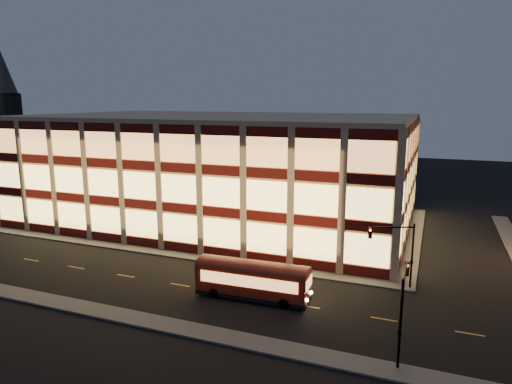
% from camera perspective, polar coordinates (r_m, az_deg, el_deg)
% --- Properties ---
extents(ground, '(200.00, 200.00, 0.00)m').
position_cam_1_polar(ground, '(49.58, -9.90, -8.19)').
color(ground, black).
rests_on(ground, ground).
extents(sidewalk_office_south, '(54.00, 2.00, 0.15)m').
position_cam_1_polar(sidewalk_office_south, '(51.90, -12.18, -7.30)').
color(sidewalk_office_south, '#514F4C').
rests_on(sidewalk_office_south, ground).
extents(sidewalk_office_east, '(2.00, 30.00, 0.15)m').
position_cam_1_polar(sidewalk_office_east, '(59.05, 19.06, -5.37)').
color(sidewalk_office_east, '#514F4C').
rests_on(sidewalk_office_east, ground).
extents(sidewalk_near, '(100.00, 2.00, 0.15)m').
position_cam_1_polar(sidewalk_near, '(39.91, -19.89, -13.62)').
color(sidewalk_near, '#514F4C').
rests_on(sidewalk_near, ground).
extents(office_building, '(50.45, 30.45, 14.50)m').
position_cam_1_polar(office_building, '(63.65, -4.46, 3.04)').
color(office_building, tan).
rests_on(office_building, ground).
extents(church_tower, '(5.00, 5.00, 18.00)m').
position_cam_1_polar(church_tower, '(123.99, -28.57, 6.61)').
color(church_tower, '#2D2621').
rests_on(church_tower, ground).
extents(church_spire, '(6.00, 6.00, 10.00)m').
position_cam_1_polar(church_spire, '(123.93, -29.20, 13.05)').
color(church_spire, '#4C473F').
rests_on(church_spire, church_tower).
extents(traffic_signal_far, '(3.79, 1.87, 6.00)m').
position_cam_1_polar(traffic_signal_far, '(41.88, 17.21, -6.32)').
color(traffic_signal_far, black).
rests_on(traffic_signal_far, ground).
extents(traffic_signal_near, '(0.32, 4.45, 6.00)m').
position_cam_1_polar(traffic_signal_near, '(31.25, 17.92, -12.53)').
color(traffic_signal_near, black).
rests_on(traffic_signal_near, ground).
extents(trolley_bus, '(9.72, 2.84, 3.26)m').
position_cam_1_polar(trolley_bus, '(39.10, -0.42, -10.66)').
color(trolley_bus, maroon).
rests_on(trolley_bus, ground).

